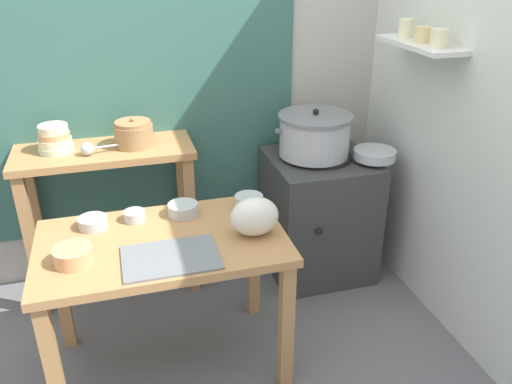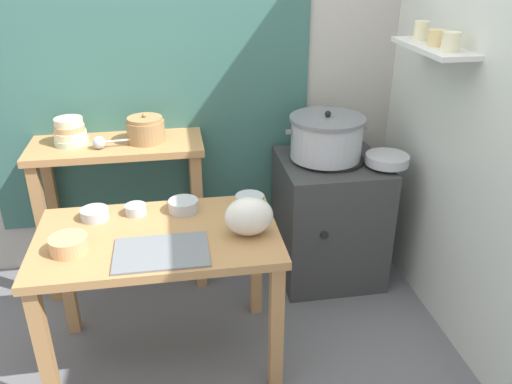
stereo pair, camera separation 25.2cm
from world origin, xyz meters
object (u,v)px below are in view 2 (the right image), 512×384
at_px(steamer_pot, 326,137).
at_px(bowl_stack_enamel, 70,132).
at_px(ladle, 101,142).
at_px(prep_table, 159,254).
at_px(clay_pot, 146,130).
at_px(wide_pan, 387,159).
at_px(serving_tray, 161,252).
at_px(prep_bowl_1, 136,209).
at_px(prep_bowl_3, 95,213).
at_px(prep_bowl_4, 250,201).
at_px(back_shelf_table, 120,179).
at_px(prep_bowl_0, 183,205).
at_px(prep_bowl_2, 69,244).
at_px(plastic_bag, 249,216).
at_px(stove_block, 329,218).

distance_m(steamer_pot, bowl_stack_enamel, 1.43).
bearing_deg(ladle, prep_table, -66.79).
xyz_separation_m(clay_pot, wide_pan, (1.33, -0.27, -0.16)).
relative_size(serving_tray, wide_pan, 1.64).
bearing_deg(serving_tray, bowl_stack_enamel, 116.95).
distance_m(prep_bowl_1, prep_bowl_3, 0.19).
relative_size(wide_pan, prep_bowl_3, 1.85).
xyz_separation_m(prep_table, steamer_pot, (0.97, 0.63, 0.29)).
height_order(prep_table, prep_bowl_4, prep_bowl_4).
xyz_separation_m(prep_table, back_shelf_table, (-0.22, 0.74, 0.07)).
relative_size(prep_table, prep_bowl_4, 7.82).
distance_m(clay_pot, serving_tray, 0.94).
relative_size(prep_table, clay_pot, 5.25).
height_order(serving_tray, prep_bowl_3, prep_bowl_3).
height_order(prep_bowl_0, prep_bowl_1, prep_bowl_0).
xyz_separation_m(bowl_stack_enamel, prep_bowl_1, (0.36, -0.56, -0.22)).
xyz_separation_m(prep_table, ladle, (-0.28, 0.66, 0.33)).
distance_m(back_shelf_table, prep_bowl_2, 0.85).
height_order(wide_pan, prep_bowl_0, wide_pan).
bearing_deg(prep_bowl_3, prep_bowl_2, -104.87).
relative_size(prep_table, prep_bowl_2, 6.73).
height_order(prep_table, prep_bowl_0, prep_bowl_0).
bearing_deg(plastic_bag, prep_table, 170.42).
bearing_deg(bowl_stack_enamel, prep_table, -59.11).
height_order(serving_tray, prep_bowl_1, prep_bowl_1).
relative_size(steamer_pot, wide_pan, 1.96).
bearing_deg(prep_bowl_0, clay_pot, 107.92).
relative_size(steamer_pot, prep_bowl_4, 3.41).
bearing_deg(bowl_stack_enamel, prep_bowl_4, -32.47).
relative_size(serving_tray, prep_bowl_4, 2.84).
relative_size(clay_pot, plastic_bag, 0.95).
relative_size(prep_table, ladle, 3.80).
bearing_deg(prep_bowl_2, wide_pan, 18.84).
relative_size(back_shelf_table, wide_pan, 3.93).
bearing_deg(prep_bowl_2, prep_bowl_3, 75.13).
relative_size(steamer_pot, bowl_stack_enamel, 2.59).
relative_size(clay_pot, serving_tray, 0.52).
xyz_separation_m(steamer_pot, ladle, (-1.25, 0.03, 0.03)).
relative_size(back_shelf_table, prep_bowl_1, 9.47).
bearing_deg(prep_bowl_1, prep_bowl_3, -175.26).
height_order(stove_block, plastic_bag, plastic_bag).
bearing_deg(plastic_bag, stove_block, 48.54).
height_order(stove_block, bowl_stack_enamel, bowl_stack_enamel).
xyz_separation_m(prep_table, clay_pot, (-0.05, 0.74, 0.36)).
relative_size(plastic_bag, prep_bowl_4, 1.56).
distance_m(prep_bowl_1, prep_bowl_2, 0.40).
xyz_separation_m(bowl_stack_enamel, prep_bowl_4, (0.91, -0.58, -0.21)).
xyz_separation_m(plastic_bag, prep_bowl_1, (-0.51, 0.28, -0.06)).
height_order(prep_table, wide_pan, wide_pan).
bearing_deg(clay_pot, serving_tray, -85.86).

